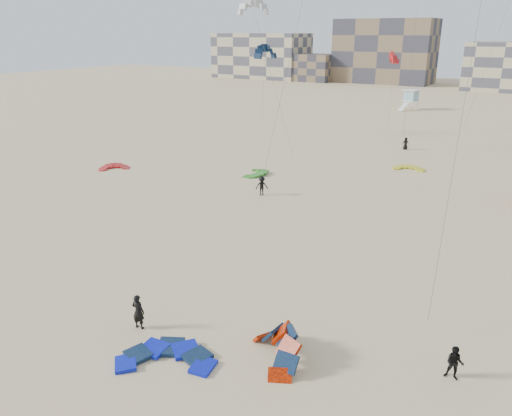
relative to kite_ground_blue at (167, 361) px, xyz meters
The scene contains 17 objects.
ground 4.78m from the kite_ground_blue, 140.20° to the left, with size 320.00×320.00×0.00m, color #C6B485.
kite_ground_blue is the anchor object (origin of this frame).
kite_ground_orange 5.09m from the kite_ground_blue, 33.47° to the left, with size 3.56×2.78×2.30m, color #FF2E00, non-canonical shape.
kite_ground_red 36.24m from the kite_ground_blue, 139.93° to the left, with size 3.06×3.20×0.77m, color red, non-canonical shape.
kite_ground_green 32.36m from the kite_ground_blue, 113.92° to the left, with size 3.40×3.58×0.66m, color #359520, non-canonical shape.
kite_ground_yellow 40.01m from the kite_ground_blue, 89.51° to the left, with size 3.16×3.31×0.48m, color #CEDC28, non-canonical shape.
kitesurfer_main 3.42m from the kite_ground_blue, 155.39° to the left, with size 0.69×0.45×1.90m, color black.
kitesurfer_b 12.83m from the kite_ground_blue, 25.55° to the left, with size 0.77×0.60×1.59m, color black.
kitesurfer_c 25.24m from the kite_ground_blue, 110.51° to the left, with size 1.15×0.66×1.79m, color black.
kitesurfer_e 49.86m from the kite_ground_blue, 93.14° to the left, with size 0.76×0.50×1.57m, color black.
kite_fly_grey 46.65m from the kite_ground_blue, 116.17° to the left, with size 9.72×5.64×17.13m.
kite_fly_navy 54.98m from the kite_ground_blue, 115.38° to the left, with size 4.45×4.40×11.95m.
kite_fly_red 62.46m from the kite_ground_blue, 97.97° to the left, with size 4.28×4.21×10.99m.
lifeguard_tower_far 86.38m from the kite_ground_blue, 97.80° to the left, with size 3.25×5.51×3.79m.
condo_west_a 152.26m from the kite_ground_blue, 118.97° to the left, with size 30.00×15.00×14.00m, color #BEAF8B.
condo_west_b 141.43m from the kite_ground_blue, 103.80° to the left, with size 28.00×14.00×18.00m, color #786148.
condo_fill_left 141.68m from the kite_ground_blue, 112.27° to the left, with size 12.00×10.00×8.00m, color #786148.
Camera 1 is at (17.24, -17.48, 14.33)m, focal length 35.00 mm.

